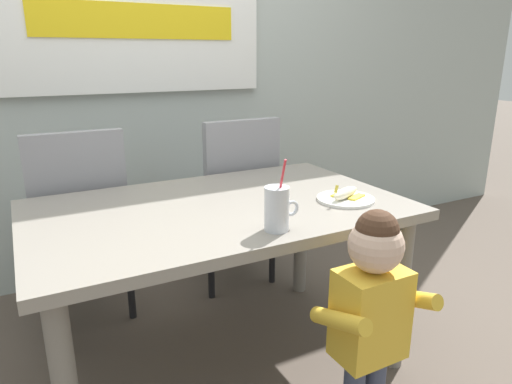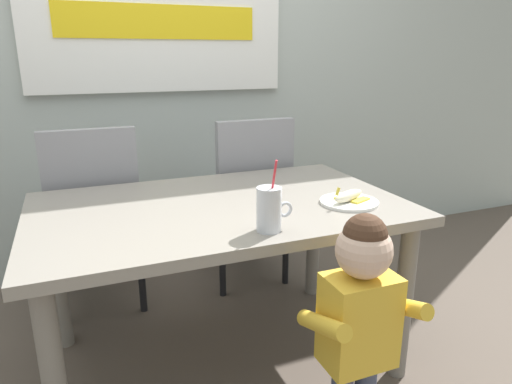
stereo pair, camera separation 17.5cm
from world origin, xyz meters
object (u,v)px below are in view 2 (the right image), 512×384
at_px(dining_chair_left, 94,210).
at_px(peeled_banana, 349,196).
at_px(snack_plate, 349,202).
at_px(milk_cup, 269,212).
at_px(dining_chair_right, 248,193).
at_px(toddler_standing, 360,310).
at_px(dining_table, 220,226).

bearing_deg(dining_chair_left, peeled_banana, 138.44).
bearing_deg(snack_plate, milk_cup, -160.05).
distance_m(dining_chair_right, peeled_banana, 0.85).
height_order(dining_chair_left, milk_cup, milk_cup).
bearing_deg(dining_chair_right, toddler_standing, 84.88).
bearing_deg(peeled_banana, milk_cup, -160.10).
distance_m(dining_chair_right, toddler_standing, 1.25).
height_order(milk_cup, peeled_banana, milk_cup).
bearing_deg(snack_plate, dining_chair_left, 138.56).
height_order(toddler_standing, milk_cup, milk_cup).
relative_size(dining_table, dining_chair_left, 1.50).
bearing_deg(snack_plate, dining_chair_right, 98.11).
bearing_deg(milk_cup, toddler_standing, -57.09).
relative_size(dining_chair_left, snack_plate, 4.17).
bearing_deg(dining_chair_left, toddler_standing, 119.26).
xyz_separation_m(dining_chair_right, peeled_banana, (0.11, -0.82, 0.20)).
xyz_separation_m(dining_chair_right, milk_cup, (-0.29, -0.96, 0.24)).
xyz_separation_m(dining_table, dining_chair_left, (-0.45, 0.63, -0.08)).
height_order(dining_chair_right, milk_cup, milk_cup).
bearing_deg(dining_table, peeled_banana, -21.83).
bearing_deg(snack_plate, peeled_banana, -152.96).
relative_size(dining_chair_right, toddler_standing, 1.15).
relative_size(dining_table, snack_plate, 6.25).
bearing_deg(dining_table, dining_chair_right, 60.22).
bearing_deg(toddler_standing, milk_cup, 122.91).
height_order(dining_table, milk_cup, milk_cup).
bearing_deg(dining_chair_right, snack_plate, 98.11).
xyz_separation_m(dining_table, peeled_banana, (0.47, -0.19, 0.12)).
height_order(toddler_standing, peeled_banana, toddler_standing).
distance_m(dining_table, peeled_banana, 0.52).
bearing_deg(dining_chair_right, peeled_banana, 97.93).
bearing_deg(dining_chair_left, snack_plate, 138.56).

